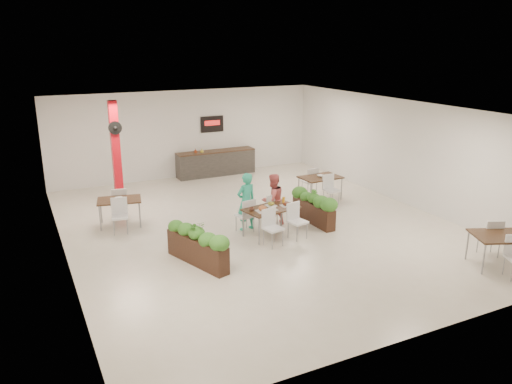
# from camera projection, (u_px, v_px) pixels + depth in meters

# --- Properties ---
(ground) EXTENTS (12.00, 12.00, 0.00)m
(ground) POSITION_uv_depth(u_px,v_px,m) (259.00, 226.00, 13.72)
(ground) COLOR beige
(ground) RESTS_ON ground
(room_shell) EXTENTS (10.10, 12.10, 3.22)m
(room_shell) POSITION_uv_depth(u_px,v_px,m) (259.00, 155.00, 13.14)
(room_shell) COLOR white
(room_shell) RESTS_ON ground
(red_column) EXTENTS (0.40, 0.41, 3.20)m
(red_column) POSITION_uv_depth(u_px,v_px,m) (116.00, 152.00, 15.24)
(red_column) COLOR red
(red_column) RESTS_ON ground
(service_counter) EXTENTS (3.00, 0.64, 2.20)m
(service_counter) POSITION_uv_depth(u_px,v_px,m) (216.00, 162.00, 18.86)
(service_counter) COLOR #2A2926
(service_counter) RESTS_ON ground
(main_table) EXTENTS (1.52, 1.82, 0.92)m
(main_table) POSITION_uv_depth(u_px,v_px,m) (271.00, 212.00, 12.91)
(main_table) COLOR black
(main_table) RESTS_ON ground
(diner_man) EXTENTS (0.63, 0.48, 1.57)m
(diner_man) POSITION_uv_depth(u_px,v_px,m) (246.00, 202.00, 13.26)
(diner_man) COLOR #29B58C
(diner_man) RESTS_ON ground
(diner_woman) EXTENTS (0.80, 0.67, 1.45)m
(diner_woman) POSITION_uv_depth(u_px,v_px,m) (273.00, 200.00, 13.62)
(diner_woman) COLOR #E56666
(diner_woman) RESTS_ON ground
(planter_left) EXTENTS (0.90, 1.90, 1.03)m
(planter_left) POSITION_uv_depth(u_px,v_px,m) (197.00, 243.00, 11.26)
(planter_left) COLOR black
(planter_left) RESTS_ON ground
(planter_right) EXTENTS (0.43, 1.84, 0.96)m
(planter_right) POSITION_uv_depth(u_px,v_px,m) (313.00, 206.00, 13.88)
(planter_right) COLOR black
(planter_right) RESTS_ON ground
(side_table_a) EXTENTS (1.29, 1.67, 0.92)m
(side_table_a) POSITION_uv_depth(u_px,v_px,m) (119.00, 204.00, 13.61)
(side_table_a) COLOR black
(side_table_a) RESTS_ON ground
(side_table_b) EXTENTS (1.31, 1.64, 0.92)m
(side_table_b) POSITION_uv_depth(u_px,v_px,m) (320.00, 180.00, 15.89)
(side_table_b) COLOR black
(side_table_b) RESTS_ON ground
(side_table_c) EXTENTS (1.60, 1.65, 0.92)m
(side_table_c) POSITION_uv_depth(u_px,v_px,m) (504.00, 240.00, 11.10)
(side_table_c) COLOR black
(side_table_c) RESTS_ON ground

